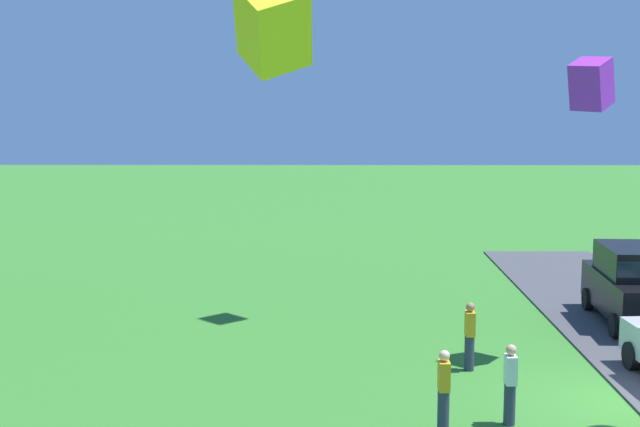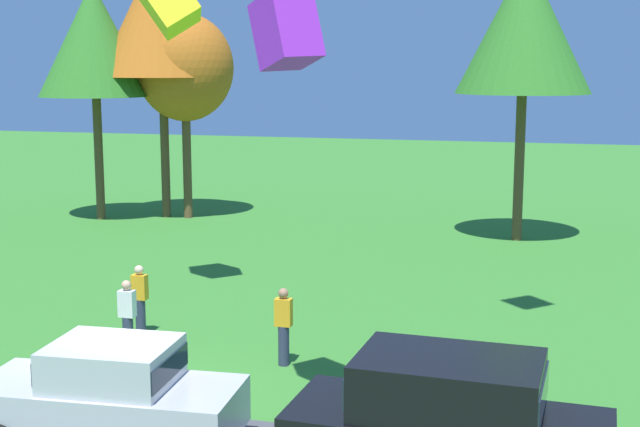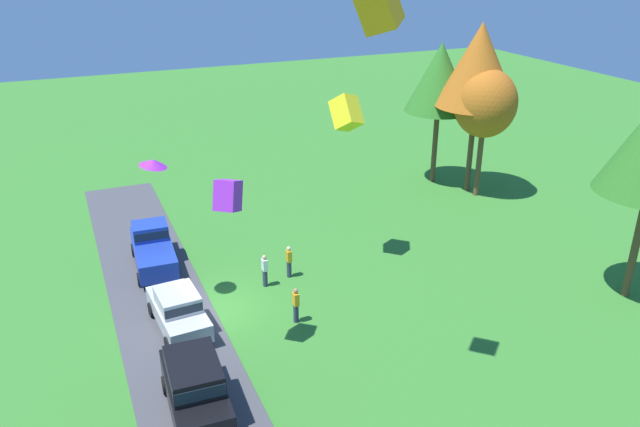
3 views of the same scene
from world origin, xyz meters
TOP-DOWN VIEW (x-y plane):
  - ground_plane at (0.00, 0.00)m, footprint 120.00×120.00m
  - pavement_strip at (0.00, -2.29)m, footprint 36.00×4.40m
  - car_pickup_by_flagpole at (-5.50, -1.88)m, footprint 5.09×2.26m
  - car_sedan_mid_row at (0.85, -1.85)m, footprint 4.51×2.19m
  - car_suv_far_end at (6.52, -2.38)m, footprint 4.68×2.22m
  - person_on_lawn at (2.32, 3.06)m, footprint 0.36×0.24m
  - person_watching_sky at (-1.65, 4.23)m, footprint 0.36×0.24m
  - person_beside_suv at (-1.24, 2.81)m, footprint 0.36×0.24m
  - tree_far_left at (-10.57, 18.47)m, footprint 4.58×4.58m
  - tree_left_of_center at (-8.16, 19.70)m, footprint 5.29×5.29m
  - tree_center_back at (-7.18, 19.74)m, footprint 4.01×4.01m
  - kite_box_near_flag at (-2.24, 7.58)m, footprint 2.04×1.45m
  - kite_box_mid_center at (7.53, 3.85)m, footprint 1.45×1.83m
  - kite_box_over_trees at (3.37, 0.03)m, footprint 1.41×1.34m
  - kite_delta_trailing_tail at (-1.68, -1.87)m, footprint 1.60×1.62m

SIDE VIEW (x-z plane):
  - ground_plane at x=0.00m, z-range 0.00..0.00m
  - pavement_strip at x=0.00m, z-range 0.00..0.06m
  - person_on_lawn at x=2.32m, z-range 0.02..1.73m
  - person_watching_sky at x=-1.65m, z-range 0.02..1.73m
  - person_beside_suv at x=-1.24m, z-range 0.02..1.73m
  - car_sedan_mid_row at x=0.85m, z-range 0.12..1.96m
  - car_pickup_by_flagpole at x=-5.50m, z-range 0.04..2.18m
  - car_suv_far_end at x=6.52m, z-range 0.16..2.44m
  - tree_center_back at x=-7.18m, z-range 1.99..10.46m
  - kite_delta_trailing_tail at x=-1.68m, z-range 6.67..7.20m
  - kite_box_over_trees at x=3.37m, z-range 6.30..7.68m
  - tree_far_left at x=-10.57m, z-range 2.51..12.19m
  - kite_box_near_flag at x=-2.24m, z-range 7.02..9.07m
  - tree_left_of_center at x=-8.16m, z-range 2.91..14.07m
  - kite_box_mid_center at x=7.53m, z-range 13.05..14.88m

